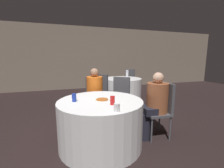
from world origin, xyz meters
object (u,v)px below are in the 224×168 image
chair_near_north (94,94)px  soda_can_blue (74,98)px  chair_near_northeast (120,95)px  person_floral_shirt (153,105)px  soda_can_red (112,100)px  chair_near_east (162,105)px  chair_far_southwest (104,88)px  table_far (122,89)px  chair_far_northeast (129,79)px  table_near (101,122)px  pizza_plate_near (102,100)px  person_orange_shirt (95,95)px  bottle_far (127,74)px

chair_near_north → soda_can_blue: size_ratio=7.91×
chair_near_northeast → person_floral_shirt: bearing=143.0°
chair_near_north → soda_can_red: bearing=95.9°
chair_near_east → chair_far_southwest: same height
table_far → soda_can_red: soda_can_red is taller
chair_near_east → chair_far_northeast: same height
chair_near_east → chair_far_southwest: bearing=22.9°
table_near → pizza_plate_near: bearing=-9.4°
table_far → chair_near_north: size_ratio=1.31×
chair_far_northeast → person_floral_shirt: size_ratio=0.84×
person_orange_shirt → bottle_far: size_ratio=4.26×
table_near → pizza_plate_near: size_ratio=5.21×
chair_far_southwest → pizza_plate_near: bearing=-54.8°
person_orange_shirt → soda_can_red: person_orange_shirt is taller
chair_near_north → pizza_plate_near: bearing=91.5°
chair_far_southwest → soda_can_blue: 1.87m
chair_far_southwest → soda_can_blue: size_ratio=7.91×
pizza_plate_near → bottle_far: bearing=58.3°
table_near → person_floral_shirt: 0.94m
chair_far_northeast → person_orange_shirt: 2.93m
pizza_plate_near → soda_can_blue: 0.43m
person_orange_shirt → pizza_plate_near: 0.93m
chair_near_east → soda_can_red: chair_near_east is taller
soda_can_blue → bottle_far: 2.94m
soda_can_red → chair_near_north: bearing=89.6°
table_near → person_orange_shirt: size_ratio=1.13×
chair_near_east → pizza_plate_near: bearing=90.1°
table_near → table_far: 2.69m
chair_near_northeast → chair_far_northeast: size_ratio=1.00×
chair_near_east → pizza_plate_near: (-1.05, 0.09, 0.17)m
table_near → soda_can_blue: soda_can_blue is taller
person_orange_shirt → soda_can_red: 1.20m
soda_can_blue → bottle_far: bearing=50.8°
pizza_plate_near → bottle_far: (1.44, 2.34, 0.13)m
chair_near_north → pizza_plate_near: size_ratio=3.80×
pizza_plate_near → soda_can_red: size_ratio=2.08×
chair_near_north → chair_near_northeast: same height
table_near → chair_far_northeast: size_ratio=1.37×
chair_near_east → chair_near_north: size_ratio=1.00×
chair_near_northeast → bottle_far: (0.80, 1.48, 0.30)m
table_far → chair_far_northeast: (0.64, 0.83, 0.20)m
chair_near_east → soda_can_red: bearing=105.6°
person_orange_shirt → person_floral_shirt: bearing=135.8°
table_near → soda_can_blue: 0.58m
table_near → chair_far_southwest: chair_far_southwest is taller
chair_far_southwest → bottle_far: bearing=84.2°
chair_near_northeast → pizza_plate_near: 1.08m
chair_far_northeast → soda_can_blue: chair_far_northeast is taller
pizza_plate_near → table_near: bearing=170.6°
table_near → bottle_far: size_ratio=4.81×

